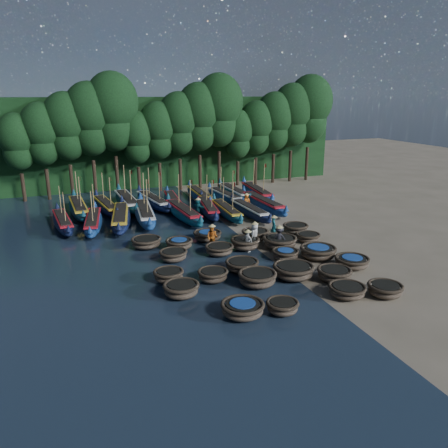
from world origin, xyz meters
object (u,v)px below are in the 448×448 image
object	(u,v)px
long_boat_11	(127,201)
fisherman_6	(247,201)
long_boat_8	(263,204)
fisherman_4	(248,240)
long_boat_2	(121,218)
fisherman_3	(279,238)
coracle_6	(257,278)
coracle_9	(352,262)
long_boat_17	(257,192)
fisherman_1	(274,226)
coracle_5	(181,289)
long_boat_13	(173,200)
coracle_1	(243,308)
coracle_19	(308,237)
coracle_16	(219,249)
coracle_20	(146,242)
long_boat_14	(199,195)
coracle_24	(296,228)
coracle_8	(334,274)
long_boat_1	(93,222)
coracle_10	(169,275)
coracle_18	(280,242)
coracle_11	(213,275)
long_boat_5	(208,208)
long_boat_0	(63,222)
coracle_2	(283,306)
coracle_3	(347,290)
coracle_23	(255,235)
fisherman_5	(198,207)
coracle_17	(245,243)
coracle_21	(179,244)
long_boat_7	(250,211)
coracle_22	(207,235)
fisherman_0	(255,234)
coracle_14	(318,252)
long_boat_16	(234,192)
long_boat_15	(225,196)
long_boat_10	(106,206)
coracle_12	(242,265)
long_boat_6	(226,211)
long_boat_12	(153,201)
coracle_4	(385,289)
long_boat_9	(79,208)
long_boat_3	(145,214)
coracle_7	(293,271)

from	to	relation	value
long_boat_11	fisherman_6	bearing A→B (deg)	-27.14
long_boat_8	fisherman_4	distance (m)	11.41
long_boat_2	fisherman_3	distance (m)	13.66
coracle_6	coracle_9	world-z (taller)	coracle_6
long_boat_17	fisherman_1	world-z (taller)	long_boat_17
coracle_5	long_boat_11	distance (m)	20.07
coracle_9	long_boat_13	distance (m)	20.28
coracle_1	coracle_19	xyz separation A→B (m)	(8.75, 8.57, -0.05)
coracle_16	fisherman_6	xyz separation A→B (m)	(6.37, 10.22, 0.43)
fisherman_1	coracle_20	bearing A→B (deg)	92.07
long_boat_14	fisherman_4	xyz separation A→B (m)	(-1.39, -15.60, 0.30)
coracle_24	coracle_8	bearing A→B (deg)	-104.72
coracle_20	long_boat_1	size ratio (longest dim) A/B	0.27
coracle_1	long_boat_11	distance (m)	23.28
coracle_10	long_boat_2	distance (m)	12.51
coracle_18	coracle_11	bearing A→B (deg)	-149.42
coracle_18	long_boat_5	size ratio (longest dim) A/B	0.36
coracle_19	long_boat_0	bearing A→B (deg)	149.57
coracle_2	coracle_3	distance (m)	4.08
coracle_23	fisherman_5	world-z (taller)	fisherman_5
coracle_17	long_boat_17	xyz separation A→B (m)	(7.17, 13.81, 0.14)
coracle_21	fisherman_4	size ratio (longest dim) A/B	1.16
fisherman_6	fisherman_5	bearing A→B (deg)	-148.41
coracle_10	fisherman_5	xyz separation A→B (m)	(5.70, 12.73, 0.43)
coracle_21	long_boat_7	bearing A→B (deg)	37.29
coracle_22	fisherman_0	world-z (taller)	fisherman_0
coracle_3	long_boat_2	world-z (taller)	long_boat_2
coracle_24	long_boat_1	size ratio (longest dim) A/B	0.25
coracle_14	long_boat_16	size ratio (longest dim) A/B	0.33
coracle_21	long_boat_15	size ratio (longest dim) A/B	0.26
coracle_16	long_boat_15	distance (m)	15.07
long_boat_10	fisherman_3	size ratio (longest dim) A/B	4.31
long_boat_7	long_boat_8	world-z (taller)	long_boat_8
long_boat_1	long_boat_16	distance (m)	15.73
coracle_3	coracle_12	world-z (taller)	coracle_12
long_boat_6	long_boat_12	distance (m)	7.75
coracle_4	coracle_10	distance (m)	11.90
coracle_11	long_boat_7	bearing A→B (deg)	57.82
coracle_6	coracle_19	bearing A→B (deg)	40.34
coracle_6	coracle_14	world-z (taller)	coracle_6
long_boat_9	long_boat_14	size ratio (longest dim) A/B	1.08
coracle_22	long_boat_6	world-z (taller)	long_boat_6
long_boat_14	long_boat_13	bearing A→B (deg)	-156.70
coracle_5	long_boat_12	distance (m)	19.65
long_boat_3	long_boat_7	size ratio (longest dim) A/B	1.16
long_boat_1	long_boat_12	size ratio (longest dim) A/B	0.95
coracle_1	coracle_18	world-z (taller)	coracle_18
coracle_1	long_boat_11	world-z (taller)	long_boat_11
coracle_19	long_boat_14	xyz separation A→B (m)	(-3.59, 15.16, 0.17)
coracle_7	long_boat_13	xyz separation A→B (m)	(-2.42, 19.33, 0.02)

